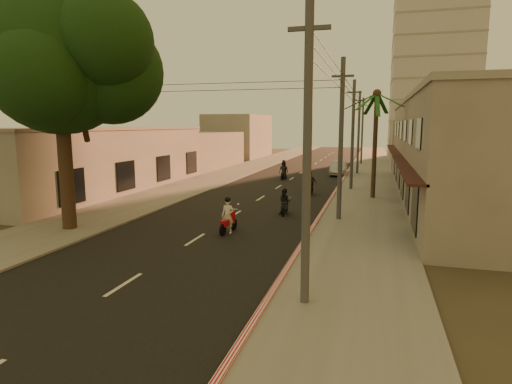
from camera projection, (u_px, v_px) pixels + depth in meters
ground at (176, 252)px, 18.36m from camera, size 160.00×160.00×0.00m
road at (278, 187)px, 37.38m from camera, size 10.00×140.00×0.02m
sidewalk_right at (367, 190)px, 35.38m from camera, size 5.00×140.00×0.12m
sidewalk_left at (199, 183)px, 39.37m from camera, size 5.00×140.00×0.12m
curb_stripe at (331, 198)px, 31.25m from camera, size 0.20×60.00×0.20m
shophouse_row at (459, 149)px, 31.20m from camera, size 8.80×34.20×7.30m
left_building at (96, 159)px, 34.99m from camera, size 8.20×24.20×5.20m
distant_tower at (433, 68)px, 65.19m from camera, size 12.10×12.10×28.00m
broadleaf_tree at (67, 61)px, 20.84m from camera, size 9.60×8.70×12.10m
palm_tree at (377, 100)px, 30.34m from camera, size 5.00×5.00×8.20m
utility_poles at (353, 111)px, 34.72m from camera, size 1.20×48.26×9.00m
filler_right at (422, 143)px, 56.97m from camera, size 8.00×14.00×6.00m
filler_left_near at (195, 150)px, 54.09m from camera, size 8.00×14.00×4.40m
filler_left_far at (239, 136)px, 71.01m from camera, size 8.00×14.00×7.00m
scooter_red at (228, 217)px, 21.40m from camera, size 0.79×1.92×1.89m
scooter_mid_a at (285, 203)px, 25.78m from camera, size 0.81×1.70×1.66m
scooter_mid_b at (310, 184)px, 33.21m from camera, size 1.13×1.94×1.91m
scooter_far_a at (284, 171)px, 42.52m from camera, size 0.93×1.99×1.96m
parked_car at (339, 168)px, 46.16m from camera, size 1.69×4.58×1.50m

